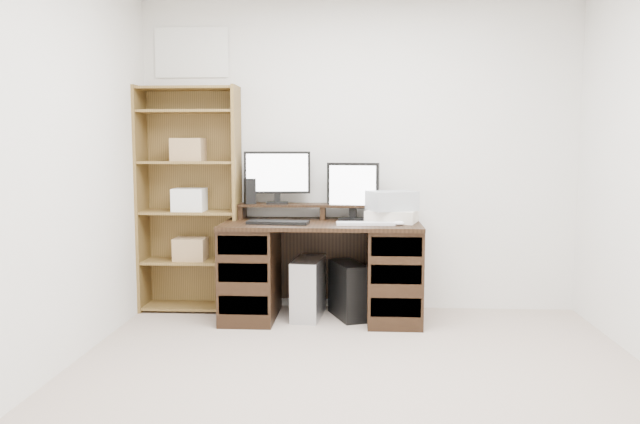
# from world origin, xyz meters

# --- Properties ---
(room) EXTENTS (3.54, 4.04, 2.54)m
(room) POSITION_xyz_m (-0.00, 0.00, 1.25)
(room) COLOR #B9A595
(room) RESTS_ON ground
(desk) EXTENTS (1.50, 0.70, 0.75)m
(desk) POSITION_xyz_m (-0.28, 1.64, 0.39)
(desk) COLOR black
(desk) RESTS_ON ground
(riser_shelf) EXTENTS (1.40, 0.22, 0.12)m
(riser_shelf) POSITION_xyz_m (-0.28, 1.85, 0.84)
(riser_shelf) COLOR black
(riser_shelf) RESTS_ON desk
(monitor_wide) EXTENTS (0.52, 0.15, 0.42)m
(monitor_wide) POSITION_xyz_m (-0.64, 1.85, 1.10)
(monitor_wide) COLOR black
(monitor_wide) RESTS_ON riser_shelf
(monitor_small) EXTENTS (0.41, 0.18, 0.45)m
(monitor_small) POSITION_xyz_m (-0.04, 1.79, 0.99)
(monitor_small) COLOR black
(monitor_small) RESTS_ON desk
(speaker) EXTENTS (0.11, 0.11, 0.20)m
(speaker) POSITION_xyz_m (-0.86, 1.82, 0.97)
(speaker) COLOR black
(speaker) RESTS_ON riser_shelf
(keyboard_black) EXTENTS (0.47, 0.20, 0.03)m
(keyboard_black) POSITION_xyz_m (-0.60, 1.50, 0.76)
(keyboard_black) COLOR black
(keyboard_black) RESTS_ON desk
(keyboard_white) EXTENTS (0.44, 0.16, 0.02)m
(keyboard_white) POSITION_xyz_m (0.05, 1.50, 0.76)
(keyboard_white) COLOR silver
(keyboard_white) RESTS_ON desk
(mouse) EXTENTS (0.10, 0.09, 0.03)m
(mouse) POSITION_xyz_m (0.30, 1.47, 0.77)
(mouse) COLOR white
(mouse) RESTS_ON desk
(printer) EXTENTS (0.43, 0.36, 0.09)m
(printer) POSITION_xyz_m (0.26, 1.67, 0.80)
(printer) COLOR beige
(printer) RESTS_ON desk
(basket) EXTENTS (0.41, 0.36, 0.15)m
(basket) POSITION_xyz_m (0.26, 1.67, 0.91)
(basket) COLOR #A0A5AA
(basket) RESTS_ON printer
(tower_silver) EXTENTS (0.25, 0.48, 0.46)m
(tower_silver) POSITION_xyz_m (-0.38, 1.67, 0.23)
(tower_silver) COLOR #ADB0B4
(tower_silver) RESTS_ON ground
(tower_black) EXTENTS (0.33, 0.47, 0.43)m
(tower_black) POSITION_xyz_m (-0.07, 1.68, 0.22)
(tower_black) COLOR black
(tower_black) RESTS_ON ground
(bookshelf) EXTENTS (0.80, 0.30, 1.80)m
(bookshelf) POSITION_xyz_m (-1.35, 1.86, 0.92)
(bookshelf) COLOR brown
(bookshelf) RESTS_ON ground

